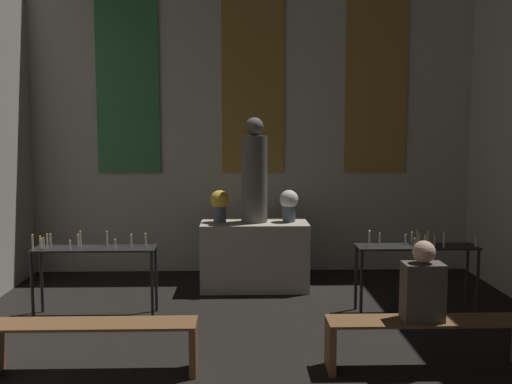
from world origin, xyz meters
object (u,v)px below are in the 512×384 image
statue (254,174)px  person_seated (423,285)px  flower_vase_right (289,203)px  candle_rack_right (416,255)px  candle_rack_left (94,257)px  pew_back_left (94,337)px  flower_vase_left (220,204)px  altar (254,255)px  pew_back_right (427,333)px

statue → person_seated: (1.46, -2.78, -0.80)m
statue → person_seated: size_ratio=1.96×
flower_vase_right → candle_rack_right: (1.42, -1.17, -0.48)m
candle_rack_left → pew_back_left: candle_rack_left is taller
candle_rack_left → pew_back_left: size_ratio=0.78×
candle_rack_right → flower_vase_left: bearing=153.8°
flower_vase_right → pew_back_left: size_ratio=0.24×
flower_vase_right → person_seated: bearing=-70.6°
flower_vase_left → person_seated: size_ratio=0.60×
statue → candle_rack_left: bearing=-148.5°
flower_vase_left → person_seated: bearing=-55.2°
altar → pew_back_left: 3.17m
candle_rack_left → person_seated: person_seated is taller
candle_rack_left → person_seated: size_ratio=1.96×
flower_vase_right → person_seated: flower_vase_right is taller
altar → flower_vase_left: flower_vase_left is taller
altar → candle_rack_left: (-1.91, -1.17, 0.24)m
pew_back_left → person_seated: person_seated is taller
pew_back_right → statue: bearing=118.5°
candle_rack_right → pew_back_right: candle_rack_right is taller
statue → candle_rack_right: bearing=-31.7°
altar → pew_back_right: altar is taller
flower_vase_left → candle_rack_right: 2.69m
candle_rack_left → pew_back_right: size_ratio=0.78×
flower_vase_left → candle_rack_left: flower_vase_left is taller
flower_vase_left → pew_back_left: (-1.03, -2.78, -0.85)m
altar → flower_vase_left: (-0.48, 0.00, 0.72)m
candle_rack_right → pew_back_left: candle_rack_right is taller
candle_rack_left → person_seated: bearing=-25.6°
candle_rack_left → candle_rack_right: size_ratio=1.00×
person_seated → altar: bearing=117.6°
candle_rack_left → candle_rack_right: (3.81, 0.00, 0.00)m
altar → statue: (0.00, 0.00, 1.12)m
altar → candle_rack_left: bearing=-148.5°
altar → flower_vase_left: 0.86m
candle_rack_right → pew_back_right: size_ratio=0.78×
statue → flower_vase_left: (-0.48, 0.00, -0.40)m
altar → statue: bearing=0.0°
altar → pew_back_right: size_ratio=0.80×
statue → pew_back_right: statue is taller
pew_back_left → pew_back_right: size_ratio=1.00×
candle_rack_left → pew_back_left: bearing=-76.1°
pew_back_left → person_seated: bearing=-0.0°
person_seated → candle_rack_left: bearing=154.4°
statue → candle_rack_right: (1.90, -1.17, -0.88)m
altar → pew_back_left: (-1.51, -2.78, -0.13)m
flower_vase_right → statue: bearing=180.0°
candle_rack_right → person_seated: person_seated is taller
flower_vase_left → candle_rack_left: size_ratio=0.31×
flower_vase_left → person_seated: 3.41m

